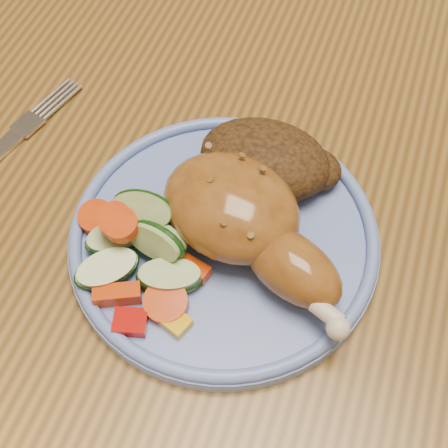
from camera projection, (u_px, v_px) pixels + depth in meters
The scene contains 7 objects.
ground at pixel (293, 402), 1.17m from camera, with size 4.00×4.00×0.00m, color #52371C.
dining_table at pixel (356, 194), 0.62m from camera, with size 0.90×1.40×0.75m.
plate at pixel (224, 239), 0.48m from camera, with size 0.24×0.24×0.01m, color #6178C2.
plate_rim at pixel (224, 231), 0.47m from camera, with size 0.24×0.24×0.01m, color #6178C2.
chicken_leg at pixel (245, 221), 0.45m from camera, with size 0.17×0.13×0.06m.
rice_pilaf at pixel (268, 161), 0.49m from camera, with size 0.11×0.08×0.05m.
vegetable_pile at pixel (137, 250), 0.45m from camera, with size 0.12×0.11×0.06m.
Camera 1 is at (-0.00, -0.39, 1.17)m, focal length 50.00 mm.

